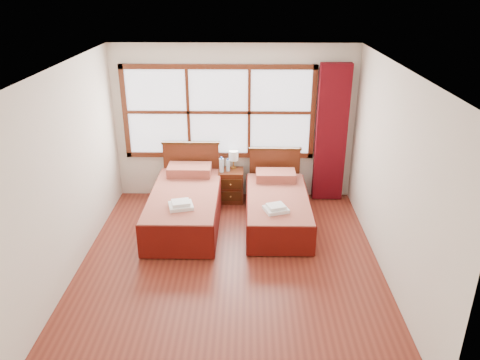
{
  "coord_description": "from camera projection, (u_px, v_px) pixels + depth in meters",
  "views": [
    {
      "loc": [
        0.23,
        -5.26,
        3.53
      ],
      "look_at": [
        0.13,
        0.7,
        0.94
      ],
      "focal_mm": 35.0,
      "sensor_mm": 36.0,
      "label": 1
    }
  ],
  "objects": [
    {
      "name": "bottle_far",
      "position": [
        228.0,
        165.0,
        7.79
      ],
      "size": [
        0.06,
        0.06,
        0.22
      ],
      "color": "#BEE1F5",
      "rests_on": "nightstand"
    },
    {
      "name": "wall_back",
      "position": [
        234.0,
        123.0,
        7.78
      ],
      "size": [
        4.0,
        0.0,
        4.0
      ],
      "primitive_type": "plane",
      "rotation": [
        1.57,
        0.0,
        0.0
      ],
      "color": "silver",
      "rests_on": "floor"
    },
    {
      "name": "bed_right",
      "position": [
        277.0,
        207.0,
        7.21
      ],
      "size": [
        0.95,
        1.97,
        0.91
      ],
      "color": "#3D200C",
      "rests_on": "floor"
    },
    {
      "name": "nightstand",
      "position": [
        231.0,
        186.0,
        7.95
      ],
      "size": [
        0.42,
        0.41,
        0.56
      ],
      "color": "#552512",
      "rests_on": "floor"
    },
    {
      "name": "ceiling",
      "position": [
        228.0,
        69.0,
        5.2
      ],
      "size": [
        4.5,
        4.5,
        0.0
      ],
      "primitive_type": "plane",
      "rotation": [
        3.14,
        0.0,
        0.0
      ],
      "color": "white",
      "rests_on": "wall_back"
    },
    {
      "name": "window",
      "position": [
        219.0,
        112.0,
        7.67
      ],
      "size": [
        3.16,
        0.06,
        1.56
      ],
      "color": "white",
      "rests_on": "wall_back"
    },
    {
      "name": "bed_left",
      "position": [
        185.0,
        205.0,
        7.22
      ],
      "size": [
        1.04,
        2.06,
        1.01
      ],
      "color": "#3D200C",
      "rests_on": "floor"
    },
    {
      "name": "floor",
      "position": [
        230.0,
        266.0,
        6.23
      ],
      "size": [
        4.5,
        4.5,
        0.0
      ],
      "primitive_type": "plane",
      "color": "maroon",
      "rests_on": "ground"
    },
    {
      "name": "bottle_near",
      "position": [
        222.0,
        165.0,
        7.74
      ],
      "size": [
        0.07,
        0.07,
        0.27
      ],
      "color": "#BEE1F5",
      "rests_on": "nightstand"
    },
    {
      "name": "wall_right",
      "position": [
        393.0,
        177.0,
        5.68
      ],
      "size": [
        0.0,
        4.5,
        4.5
      ],
      "primitive_type": "plane",
      "rotation": [
        1.57,
        0.0,
        -1.57
      ],
      "color": "silver",
      "rests_on": "floor"
    },
    {
      "name": "curtain",
      "position": [
        331.0,
        134.0,
        7.67
      ],
      "size": [
        0.5,
        0.16,
        2.3
      ],
      "primitive_type": "cube",
      "color": "#5B0910",
      "rests_on": "wall_back"
    },
    {
      "name": "wall_left",
      "position": [
        66.0,
        175.0,
        5.74
      ],
      "size": [
        0.0,
        4.5,
        4.5
      ],
      "primitive_type": "plane",
      "rotation": [
        1.57,
        0.0,
        1.57
      ],
      "color": "silver",
      "rests_on": "floor"
    },
    {
      "name": "towels_right",
      "position": [
        276.0,
        208.0,
        6.62
      ],
      "size": [
        0.39,
        0.37,
        0.09
      ],
      "rotation": [
        0.0,
        0.0,
        0.34
      ],
      "color": "white",
      "rests_on": "bed_right"
    },
    {
      "name": "towels_left",
      "position": [
        181.0,
        205.0,
        6.6
      ],
      "size": [
        0.39,
        0.36,
        0.1
      ],
      "rotation": [
        0.0,
        0.0,
        0.26
      ],
      "color": "white",
      "rests_on": "bed_left"
    },
    {
      "name": "lamp",
      "position": [
        234.0,
        156.0,
        7.85
      ],
      "size": [
        0.16,
        0.16,
        0.31
      ],
      "color": "gold",
      "rests_on": "nightstand"
    }
  ]
}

